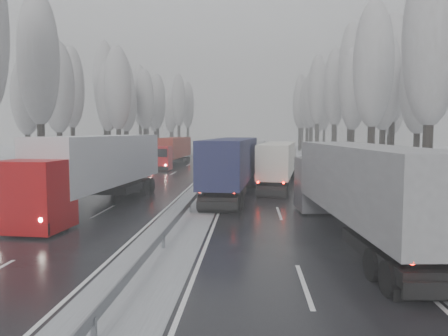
# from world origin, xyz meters

# --- Properties ---
(ground) EXTENTS (260.00, 260.00, 0.00)m
(ground) POSITION_xyz_m (0.00, 0.00, 0.00)
(ground) COLOR silver
(ground) RESTS_ON ground
(carriageway_right) EXTENTS (7.50, 200.00, 0.03)m
(carriageway_right) POSITION_xyz_m (5.25, 30.00, 0.01)
(carriageway_right) COLOR black
(carriageway_right) RESTS_ON ground
(carriageway_left) EXTENTS (7.50, 200.00, 0.03)m
(carriageway_left) POSITION_xyz_m (-5.25, 30.00, 0.01)
(carriageway_left) COLOR black
(carriageway_left) RESTS_ON ground
(median_slush) EXTENTS (3.00, 200.00, 0.04)m
(median_slush) POSITION_xyz_m (0.00, 30.00, 0.02)
(median_slush) COLOR #ADB0B6
(median_slush) RESTS_ON ground
(shoulder_right) EXTENTS (2.40, 200.00, 0.04)m
(shoulder_right) POSITION_xyz_m (10.20, 30.00, 0.02)
(shoulder_right) COLOR #ADB0B6
(shoulder_right) RESTS_ON ground
(shoulder_left) EXTENTS (2.40, 200.00, 0.04)m
(shoulder_left) POSITION_xyz_m (-10.20, 30.00, 0.02)
(shoulder_left) COLOR #ADB0B6
(shoulder_left) RESTS_ON ground
(median_guardrail) EXTENTS (0.12, 200.00, 0.76)m
(median_guardrail) POSITION_xyz_m (0.00, 29.99, 0.60)
(median_guardrail) COLOR slate
(median_guardrail) RESTS_ON ground
(tree_16) EXTENTS (3.60, 3.60, 16.53)m
(tree_16) POSITION_xyz_m (15.04, 15.67, 10.67)
(tree_16) COLOR black
(tree_16) RESTS_ON ground
(tree_18) EXTENTS (3.60, 3.60, 16.58)m
(tree_18) POSITION_xyz_m (14.51, 27.03, 10.70)
(tree_18) COLOR black
(tree_18) RESTS_ON ground
(tree_19) EXTENTS (3.60, 3.60, 14.57)m
(tree_19) POSITION_xyz_m (20.02, 31.03, 9.42)
(tree_19) COLOR black
(tree_19) RESTS_ON ground
(tree_20) EXTENTS (3.60, 3.60, 15.71)m
(tree_20) POSITION_xyz_m (17.90, 35.17, 10.14)
(tree_20) COLOR black
(tree_20) RESTS_ON ground
(tree_21) EXTENTS (3.60, 3.60, 18.62)m
(tree_21) POSITION_xyz_m (20.12, 39.17, 12.00)
(tree_21) COLOR black
(tree_21) RESTS_ON ground
(tree_22) EXTENTS (3.60, 3.60, 15.86)m
(tree_22) POSITION_xyz_m (17.02, 45.60, 10.24)
(tree_22) COLOR black
(tree_22) RESTS_ON ground
(tree_23) EXTENTS (3.60, 3.60, 13.55)m
(tree_23) POSITION_xyz_m (23.31, 49.60, 8.77)
(tree_23) COLOR black
(tree_23) RESTS_ON ground
(tree_24) EXTENTS (3.60, 3.60, 20.49)m
(tree_24) POSITION_xyz_m (17.90, 51.02, 13.19)
(tree_24) COLOR black
(tree_24) RESTS_ON ground
(tree_25) EXTENTS (3.60, 3.60, 19.44)m
(tree_25) POSITION_xyz_m (24.81, 55.02, 12.52)
(tree_25) COLOR black
(tree_25) RESTS_ON ground
(tree_26) EXTENTS (3.60, 3.60, 18.78)m
(tree_26) POSITION_xyz_m (17.56, 61.27, 12.10)
(tree_26) COLOR black
(tree_26) RESTS_ON ground
(tree_27) EXTENTS (3.60, 3.60, 17.62)m
(tree_27) POSITION_xyz_m (24.72, 65.27, 11.36)
(tree_27) COLOR black
(tree_27) RESTS_ON ground
(tree_28) EXTENTS (3.60, 3.60, 19.62)m
(tree_28) POSITION_xyz_m (16.34, 71.95, 12.64)
(tree_28) COLOR black
(tree_28) RESTS_ON ground
(tree_29) EXTENTS (3.60, 3.60, 18.11)m
(tree_29) POSITION_xyz_m (23.71, 75.95, 11.67)
(tree_29) COLOR black
(tree_29) RESTS_ON ground
(tree_30) EXTENTS (3.60, 3.60, 17.86)m
(tree_30) POSITION_xyz_m (16.56, 81.70, 11.52)
(tree_30) COLOR black
(tree_30) RESTS_ON ground
(tree_31) EXTENTS (3.60, 3.60, 18.58)m
(tree_31) POSITION_xyz_m (22.48, 85.70, 11.97)
(tree_31) COLOR black
(tree_31) RESTS_ON ground
(tree_32) EXTENTS (3.60, 3.60, 17.33)m
(tree_32) POSITION_xyz_m (16.63, 89.21, 11.18)
(tree_32) COLOR black
(tree_32) RESTS_ON ground
(tree_33) EXTENTS (3.60, 3.60, 14.33)m
(tree_33) POSITION_xyz_m (19.77, 93.21, 9.26)
(tree_33) COLOR black
(tree_33) RESTS_ON ground
(tree_34) EXTENTS (3.60, 3.60, 17.63)m
(tree_34) POSITION_xyz_m (15.73, 96.32, 11.37)
(tree_34) COLOR black
(tree_34) RESTS_ON ground
(tree_35) EXTENTS (3.60, 3.60, 18.25)m
(tree_35) POSITION_xyz_m (24.94, 100.32, 11.77)
(tree_35) COLOR black
(tree_35) RESTS_ON ground
(tree_36) EXTENTS (3.60, 3.60, 20.23)m
(tree_36) POSITION_xyz_m (17.04, 106.16, 13.02)
(tree_36) COLOR black
(tree_36) RESTS_ON ground
(tree_37) EXTENTS (3.60, 3.60, 16.37)m
(tree_37) POSITION_xyz_m (24.02, 110.16, 10.56)
(tree_37) COLOR black
(tree_37) RESTS_ON ground
(tree_38) EXTENTS (3.60, 3.60, 17.97)m
(tree_38) POSITION_xyz_m (18.73, 116.73, 11.59)
(tree_38) COLOR black
(tree_38) RESTS_ON ground
(tree_39) EXTENTS (3.60, 3.60, 16.19)m
(tree_39) POSITION_xyz_m (21.55, 120.73, 10.45)
(tree_39) COLOR black
(tree_39) RESTS_ON ground
(tree_58) EXTENTS (3.60, 3.60, 17.21)m
(tree_58) POSITION_xyz_m (-15.13, 24.57, 11.10)
(tree_58) COLOR black
(tree_58) RESTS_ON ground
(tree_60) EXTENTS (3.60, 3.60, 14.84)m
(tree_60) POSITION_xyz_m (-17.75, 34.20, 9.59)
(tree_60) COLOR black
(tree_60) RESTS_ON ground
(tree_61) EXTENTS (3.60, 3.60, 13.95)m
(tree_61) POSITION_xyz_m (-23.52, 38.20, 9.02)
(tree_61) COLOR black
(tree_61) RESTS_ON ground
(tree_62) EXTENTS (3.60, 3.60, 16.04)m
(tree_62) POSITION_xyz_m (-13.94, 43.73, 10.36)
(tree_62) COLOR black
(tree_62) RESTS_ON ground
(tree_63) EXTENTS (3.60, 3.60, 16.88)m
(tree_63) POSITION_xyz_m (-21.85, 47.73, 10.89)
(tree_63) COLOR black
(tree_63) RESTS_ON ground
(tree_64) EXTENTS (3.60, 3.60, 15.42)m
(tree_64) POSITION_xyz_m (-18.26, 52.71, 9.96)
(tree_64) COLOR black
(tree_64) RESTS_ON ground
(tree_65) EXTENTS (3.60, 3.60, 19.48)m
(tree_65) POSITION_xyz_m (-20.05, 56.71, 12.55)
(tree_65) COLOR black
(tree_65) RESTS_ON ground
(tree_66) EXTENTS (3.60, 3.60, 15.23)m
(tree_66) POSITION_xyz_m (-18.16, 62.35, 9.84)
(tree_66) COLOR black
(tree_66) RESTS_ON ground
(tree_67) EXTENTS (3.60, 3.60, 17.09)m
(tree_67) POSITION_xyz_m (-19.54, 66.35, 11.03)
(tree_67) COLOR black
(tree_67) RESTS_ON ground
(tree_68) EXTENTS (3.60, 3.60, 16.65)m
(tree_68) POSITION_xyz_m (-16.58, 69.11, 10.75)
(tree_68) COLOR black
(tree_68) RESTS_ON ground
(tree_69) EXTENTS (3.60, 3.60, 19.35)m
(tree_69) POSITION_xyz_m (-21.42, 73.11, 12.46)
(tree_69) COLOR black
(tree_69) RESTS_ON ground
(tree_70) EXTENTS (3.60, 3.60, 17.09)m
(tree_70) POSITION_xyz_m (-16.33, 79.19, 11.03)
(tree_70) COLOR black
(tree_70) RESTS_ON ground
(tree_71) EXTENTS (3.60, 3.60, 19.61)m
(tree_71) POSITION_xyz_m (-21.09, 83.19, 12.63)
(tree_71) COLOR black
(tree_71) RESTS_ON ground
(tree_72) EXTENTS (3.60, 3.60, 15.11)m
(tree_72) POSITION_xyz_m (-18.93, 88.54, 9.76)
(tree_72) COLOR black
(tree_72) RESTS_ON ground
(tree_73) EXTENTS (3.60, 3.60, 17.22)m
(tree_73) POSITION_xyz_m (-21.82, 92.54, 11.11)
(tree_73) COLOR black
(tree_73) RESTS_ON ground
(tree_74) EXTENTS (3.60, 3.60, 19.68)m
(tree_74) POSITION_xyz_m (-15.07, 99.33, 12.67)
(tree_74) COLOR black
(tree_74) RESTS_ON ground
(tree_75) EXTENTS (3.60, 3.60, 18.60)m
(tree_75) POSITION_xyz_m (-24.20, 103.33, 11.99)
(tree_75) COLOR black
(tree_75) RESTS_ON ground
(tree_76) EXTENTS (3.60, 3.60, 18.55)m
(tree_76) POSITION_xyz_m (-14.05, 108.72, 11.95)
(tree_76) COLOR black
(tree_76) RESTS_ON ground
(tree_77) EXTENTS (3.60, 3.60, 14.32)m
(tree_77) POSITION_xyz_m (-19.66, 112.72, 9.26)
(tree_77) COLOR black
(tree_77) RESTS_ON ground
(tree_78) EXTENTS (3.60, 3.60, 19.55)m
(tree_78) POSITION_xyz_m (-17.56, 115.31, 12.59)
(tree_78) COLOR black
(tree_78) RESTS_ON ground
(tree_79) EXTENTS (3.60, 3.60, 17.07)m
(tree_79) POSITION_xyz_m (-20.33, 119.31, 11.01)
(tree_79) COLOR black
(tree_79) RESTS_ON ground
(truck_grey_tarp) EXTENTS (3.90, 16.66, 4.24)m
(truck_grey_tarp) POSITION_xyz_m (8.21, 5.95, 2.47)
(truck_grey_tarp) COLOR #505055
(truck_grey_tarp) RESTS_ON ground
(truck_blue_box) EXTENTS (3.99, 16.81, 4.28)m
(truck_blue_box) POSITION_xyz_m (2.29, 18.81, 2.50)
(truck_blue_box) COLOR #1C1A42
(truck_blue_box) RESTS_ON ground
(truck_cream_box) EXTENTS (4.35, 15.03, 3.82)m
(truck_cream_box) POSITION_xyz_m (6.03, 24.59, 2.23)
(truck_cream_box) COLOR #B0AA9C
(truck_cream_box) RESTS_ON ground
(box_truck_distant) EXTENTS (2.76, 7.04, 2.57)m
(box_truck_distant) POSITION_xyz_m (5.96, 92.06, 1.31)
(box_truck_distant) COLOR silver
(box_truck_distant) RESTS_ON ground
(truck_red_white) EXTENTS (4.23, 17.83, 4.54)m
(truck_red_white) POSITION_xyz_m (-6.01, 13.16, 2.65)
(truck_red_white) COLOR #AA090C
(truck_red_white) RESTS_ON ground
(truck_red_red) EXTENTS (3.00, 15.47, 3.95)m
(truck_red_red) POSITION_xyz_m (-7.05, 45.37, 2.30)
(truck_red_red) COLOR #AD090E
(truck_red_red) RESTS_ON ground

